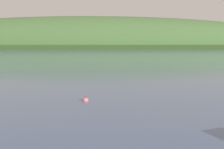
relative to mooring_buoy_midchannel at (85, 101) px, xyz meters
name	(u,v)px	position (x,y,z in m)	size (l,w,h in m)	color
far_shoreline_hill	(103,48)	(28.91, 206.64, 0.12)	(527.45, 99.31, 54.90)	#314A21
mooring_buoy_midchannel	(85,101)	(0.00, 0.00, 0.00)	(0.54, 0.54, 0.62)	#E06675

